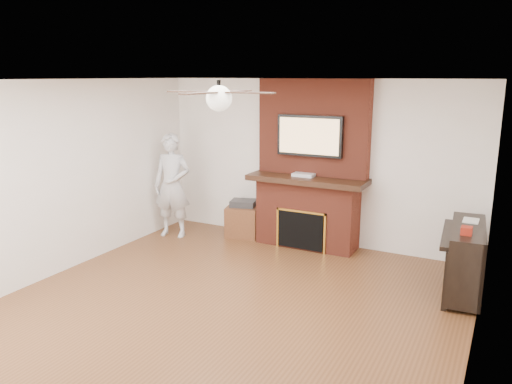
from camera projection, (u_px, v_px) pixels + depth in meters
The scene contains 12 objects.
room_shell at pixel (221, 202), 5.22m from camera, with size 5.36×5.86×2.86m.
fireplace at pixel (309, 181), 7.48m from camera, with size 1.78×0.64×2.50m.
tv at pixel (309, 136), 7.29m from camera, with size 1.00×0.08×0.60m.
ceiling_fan at pixel (219, 97), 4.98m from camera, with size 1.21×1.21×0.31m.
person at pixel (172, 185), 7.94m from camera, with size 0.61×0.41×1.67m, color silver.
side_table at pixel (243, 219), 8.08m from camera, with size 0.62×0.62×0.59m.
piano at pixel (465, 258), 5.88m from camera, with size 0.56×1.30×0.92m.
cable_box at pixel (304, 175), 7.40m from camera, with size 0.32×0.18×0.05m, color silver.
candle_orange at pixel (294, 243), 7.57m from camera, with size 0.07×0.07×0.13m, color orange.
candle_green at pixel (305, 245), 7.54m from camera, with size 0.07×0.07×0.09m, color #348435.
candle_cream at pixel (304, 245), 7.49m from camera, with size 0.08×0.08×0.11m, color #F5E8C2.
candle_blue at pixel (314, 247), 7.44m from camera, with size 0.06×0.06×0.08m, color teal.
Camera 1 is at (2.66, -4.32, 2.54)m, focal length 35.00 mm.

